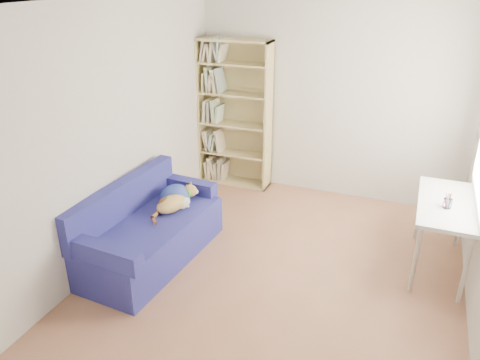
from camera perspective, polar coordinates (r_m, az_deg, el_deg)
name	(u,v)px	position (r m, az deg, el deg)	size (l,w,h in m)	color
ground	(281,269)	(4.92, 5.02, -10.72)	(4.00, 4.00, 0.00)	#976244
room_shell	(299,115)	(4.21, 7.26, 7.82)	(3.54, 4.04, 2.62)	silver
sofa	(149,230)	(5.02, -11.01, -6.05)	(0.92, 1.74, 0.83)	navy
bookshelf	(235,121)	(6.46, -0.66, 7.26)	(1.00, 0.31, 2.01)	tan
desk	(446,209)	(5.00, 23.77, -3.31)	(0.53, 1.15, 0.75)	white
pen_cup	(448,202)	(4.84, 23.98, -2.50)	(0.08, 0.08, 0.15)	white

